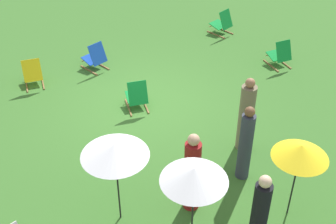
# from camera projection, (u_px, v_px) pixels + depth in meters

# --- Properties ---
(ground_plane) EXTENTS (40.00, 40.00, 0.00)m
(ground_plane) POSITION_uv_depth(u_px,v_px,m) (144.00, 104.00, 11.78)
(ground_plane) COLOR #386B28
(deckchair_2) EXTENTS (0.66, 0.86, 0.83)m
(deckchair_2) POSITION_uv_depth(u_px,v_px,m) (95.00, 58.00, 13.04)
(deckchair_2) COLOR olive
(deckchair_2) RESTS_ON ground
(deckchair_3) EXTENTS (0.57, 0.81, 0.83)m
(deckchair_3) POSITION_uv_depth(u_px,v_px,m) (280.00, 55.00, 13.19)
(deckchair_3) COLOR olive
(deckchair_3) RESTS_ON ground
(deckchair_5) EXTENTS (0.63, 0.84, 0.83)m
(deckchair_5) POSITION_uv_depth(u_px,v_px,m) (33.00, 74.00, 12.32)
(deckchair_5) COLOR olive
(deckchair_5) RESTS_ON ground
(deckchair_6) EXTENTS (0.66, 0.86, 0.83)m
(deckchair_6) POSITION_uv_depth(u_px,v_px,m) (137.00, 96.00, 11.43)
(deckchair_6) COLOR olive
(deckchair_6) RESTS_ON ground
(deckchair_7) EXTENTS (0.65, 0.86, 0.83)m
(deckchair_7) POSITION_uv_depth(u_px,v_px,m) (222.00, 23.00, 14.91)
(deckchair_7) COLOR olive
(deckchair_7) RESTS_ON ground
(umbrella_0) EXTENTS (1.01, 1.01, 1.70)m
(umbrella_0) POSITION_uv_depth(u_px,v_px,m) (301.00, 152.00, 7.89)
(umbrella_0) COLOR black
(umbrella_0) RESTS_ON ground
(umbrella_1) EXTENTS (1.20, 1.20, 1.81)m
(umbrella_1) POSITION_uv_depth(u_px,v_px,m) (115.00, 150.00, 7.73)
(umbrella_1) COLOR black
(umbrella_1) RESTS_ON ground
(umbrella_2) EXTENTS (1.09, 1.09, 2.00)m
(umbrella_2) POSITION_uv_depth(u_px,v_px,m) (194.00, 175.00, 6.98)
(umbrella_2) COLOR black
(umbrella_2) RESTS_ON ground
(person_0) EXTENTS (0.35, 0.35, 1.77)m
(person_0) POSITION_uv_depth(u_px,v_px,m) (245.00, 145.00, 9.15)
(person_0) COLOR #333847
(person_0) RESTS_ON ground
(person_1) EXTENTS (0.44, 0.44, 1.78)m
(person_1) POSITION_uv_depth(u_px,v_px,m) (192.00, 174.00, 8.46)
(person_1) COLOR maroon
(person_1) RESTS_ON ground
(person_2) EXTENTS (0.47, 0.47, 1.83)m
(person_2) POSITION_uv_depth(u_px,v_px,m) (246.00, 116.00, 9.90)
(person_2) COLOR #72664C
(person_2) RESTS_ON ground
(person_4) EXTENTS (0.40, 0.40, 1.81)m
(person_4) POSITION_uv_depth(u_px,v_px,m) (259.00, 218.00, 7.57)
(person_4) COLOR black
(person_4) RESTS_ON ground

